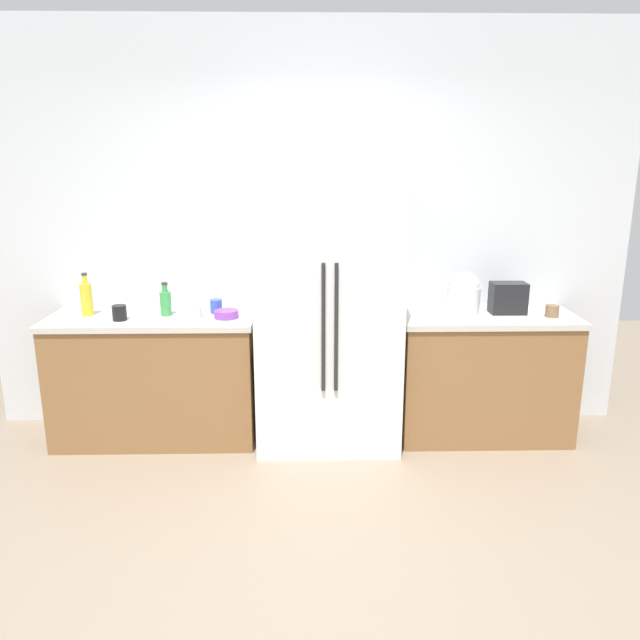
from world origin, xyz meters
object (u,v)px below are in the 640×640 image
toaster (508,298)px  cup_a (552,311)px  cup_b (216,306)px  bowl_b (226,314)px  bowl_a (191,312)px  cup_c (119,313)px  bottle_b (86,298)px  rice_cooker (464,293)px  refrigerator (328,314)px  bottle_a (166,302)px

toaster → cup_a: size_ratio=2.69×
cup_a → cup_b: 2.29m
bowl_b → bowl_a: bearing=173.3°
cup_b → cup_c: cup_c is taller
bottle_b → bowl_b: size_ratio=1.80×
rice_cooker → bottle_b: size_ratio=0.98×
toaster → cup_b: size_ratio=2.49×
refrigerator → bottle_a: size_ratio=7.93×
cup_a → bowl_a: (-2.45, 0.05, -0.01)m
rice_cooker → refrigerator: bearing=-173.4°
cup_a → toaster: bearing=158.6°
cup_c → bowl_a: size_ratio=0.67×
cup_a → cup_c: 2.90m
cup_b → bowl_b: bearing=-57.4°
bowl_a → bowl_b: bowl_a is taller
cup_a → cup_c: (-2.90, -0.03, 0.01)m
toaster → bowl_b: (-1.93, -0.09, -0.08)m
toaster → cup_c: bearing=-177.1°
rice_cooker → bottle_b: bearing=-179.6°
rice_cooker → cup_c: size_ratio=2.82×
bottle_b → bowl_a: size_ratio=1.95×
bottle_a → cup_c: bottle_a is taller
cup_a → bowl_b: cup_a is taller
rice_cooker → cup_c: rice_cooker is taller
toaster → bowl_a: (-2.17, -0.06, -0.07)m
refrigerator → cup_a: (1.52, -0.02, 0.02)m
cup_c → refrigerator: bearing=2.0°
rice_cooker → cup_c: (-2.33, -0.16, -0.09)m
cup_b → cup_c: bearing=-163.2°
rice_cooker → bowl_a: bearing=-177.6°
rice_cooker → cup_b: bearing=179.1°
bottle_b → cup_c: bearing=-28.2°
cup_c → bowl_b: 0.70m
cup_a → cup_c: size_ratio=0.88×
bowl_b → bottle_a: bearing=169.8°
bowl_a → cup_b: bearing=34.2°
bowl_a → cup_c: bearing=-170.3°
bottle_b → cup_a: bottle_b is taller
bowl_a → toaster: bearing=1.5°
bottle_a → bowl_b: (0.42, -0.08, -0.07)m
bottle_b → cup_b: 0.87m
rice_cooker → bowl_b: bearing=-176.2°
toaster → bowl_b: toaster is taller
bottle_a → cup_c: (-0.28, -0.12, -0.04)m
refrigerator → cup_a: size_ratio=20.45×
cup_b → cup_a: bearing=-3.9°
cup_a → cup_c: cup_c is taller
cup_b → bowl_a: (-0.16, -0.11, -0.01)m
toaster → bottle_b: 2.89m
bottle_a → bottle_b: 0.54m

